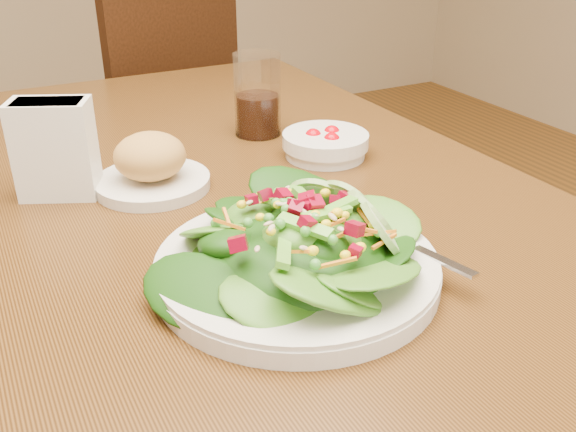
# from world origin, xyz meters

# --- Properties ---
(dining_table) EXTENTS (0.90, 1.40, 0.75)m
(dining_table) POSITION_xyz_m (0.00, 0.00, 0.65)
(dining_table) COLOR #583716
(dining_table) RESTS_ON ground_plane
(chair_far) EXTENTS (0.55, 0.55, 0.93)m
(chair_far) POSITION_xyz_m (0.19, 0.96, 0.49)
(chair_far) COLOR black
(chair_far) RESTS_ON ground_plane
(salad_plate) EXTENTS (0.31, 0.31, 0.09)m
(salad_plate) POSITION_xyz_m (0.02, -0.23, 0.78)
(salad_plate) COLOR silver
(salad_plate) RESTS_ON dining_table
(bread_plate) EXTENTS (0.16, 0.16, 0.08)m
(bread_plate) POSITION_xyz_m (-0.06, 0.08, 0.78)
(bread_plate) COLOR silver
(bread_plate) RESTS_ON dining_table
(tomato_bowl) EXTENTS (0.14, 0.14, 0.04)m
(tomato_bowl) POSITION_xyz_m (0.22, 0.07, 0.77)
(tomato_bowl) COLOR silver
(tomato_bowl) RESTS_ON dining_table
(drinking_glass) EXTENTS (0.08, 0.08, 0.14)m
(drinking_glass) POSITION_xyz_m (0.17, 0.21, 0.81)
(drinking_glass) COLOR silver
(drinking_glass) RESTS_ON dining_table
(napkin_holder) EXTENTS (0.12, 0.10, 0.13)m
(napkin_holder) POSITION_xyz_m (-0.18, 0.11, 0.82)
(napkin_holder) COLOR white
(napkin_holder) RESTS_ON dining_table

